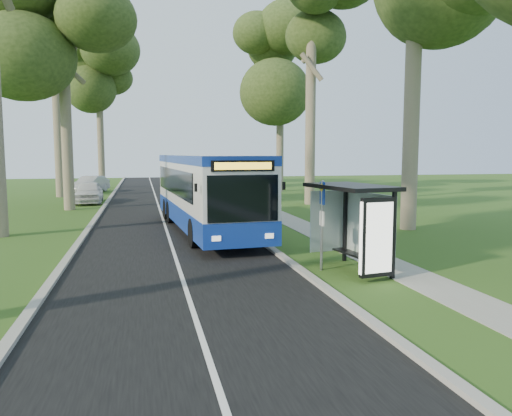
{
  "coord_description": "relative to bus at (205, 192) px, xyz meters",
  "views": [
    {
      "loc": [
        -4.54,
        -14.84,
        3.51
      ],
      "look_at": [
        -0.64,
        2.19,
        1.6
      ],
      "focal_mm": 35.0,
      "sensor_mm": 36.0,
      "label": 1
    }
  ],
  "objects": [
    {
      "name": "tree_west_d",
      "position": [
        -9.25,
        20.4,
        10.76
      ],
      "size": [
        5.2,
        5.2,
        16.95
      ],
      "color": "#7A6B56",
      "rests_on": "ground"
    },
    {
      "name": "ground",
      "position": [
        1.75,
        -7.6,
        -1.78
      ],
      "size": [
        120.0,
        120.0,
        0.0
      ],
      "primitive_type": "plane",
      "color": "#31541A",
      "rests_on": "ground"
    },
    {
      "name": "centre_line",
      "position": [
        -1.75,
        2.4,
        -1.76
      ],
      "size": [
        0.12,
        100.0,
        0.0
      ],
      "primitive_type": "cube",
      "color": "white",
      "rests_on": "road"
    },
    {
      "name": "tree_west_e",
      "position": [
        -6.75,
        30.4,
        8.93
      ],
      "size": [
        5.2,
        5.2,
        14.45
      ],
      "color": "#7A6B56",
      "rests_on": "ground"
    },
    {
      "name": "tree_east_d",
      "position": [
        9.75,
        22.4,
        9.64
      ],
      "size": [
        5.2,
        5.2,
        15.41
      ],
      "color": "#7A6B56",
      "rests_on": "ground"
    },
    {
      "name": "litter_bin",
      "position": [
        3.53,
        -5.54,
        -1.31
      ],
      "size": [
        0.53,
        0.53,
        0.92
      ],
      "rotation": [
        0.0,
        0.0,
        0.37
      ],
      "color": "black",
      "rests_on": "ground"
    },
    {
      "name": "bus_shelter",
      "position": [
        3.37,
        -9.15,
        0.05
      ],
      "size": [
        2.07,
        3.23,
        2.6
      ],
      "rotation": [
        0.0,
        0.0,
        0.15
      ],
      "color": "black",
      "rests_on": "ground"
    },
    {
      "name": "bus",
      "position": [
        0.0,
        0.0,
        0.0
      ],
      "size": [
        3.6,
        13.09,
        3.43
      ],
      "rotation": [
        0.0,
        0.0,
        0.07
      ],
      "color": "silver",
      "rests_on": "ground"
    },
    {
      "name": "bus_stop_sign",
      "position": [
        2.44,
        -8.45,
        -0.09
      ],
      "size": [
        0.09,
        0.38,
        2.72
      ],
      "rotation": [
        0.0,
        0.0,
        -0.03
      ],
      "color": "gray",
      "rests_on": "ground"
    },
    {
      "name": "road",
      "position": [
        -1.75,
        2.4,
        -1.77
      ],
      "size": [
        7.0,
        100.0,
        0.02
      ],
      "primitive_type": "cube",
      "color": "black",
      "rests_on": "ground"
    },
    {
      "name": "car_white",
      "position": [
        -6.49,
        14.52,
        -0.99
      ],
      "size": [
        1.99,
        4.67,
        1.57
      ],
      "primitive_type": "imported",
      "rotation": [
        0.0,
        0.0,
        0.03
      ],
      "color": "silver",
      "rests_on": "ground"
    },
    {
      "name": "kerb_west",
      "position": [
        -5.25,
        2.4,
        -1.72
      ],
      "size": [
        0.25,
        100.0,
        0.12
      ],
      "primitive_type": "cube",
      "color": "#9E9B93",
      "rests_on": "ground"
    },
    {
      "name": "car_silver",
      "position": [
        -7.31,
        24.52,
        -1.02
      ],
      "size": [
        3.18,
        4.86,
        1.51
      ],
      "primitive_type": "imported",
      "rotation": [
        0.0,
        0.0,
        -0.38
      ],
      "color": "#A5A9AD",
      "rests_on": "ground"
    },
    {
      "name": "footpath",
      "position": [
        4.75,
        2.4,
        -1.77
      ],
      "size": [
        1.5,
        100.0,
        0.02
      ],
      "primitive_type": "cube",
      "color": "gray",
      "rests_on": "ground"
    },
    {
      "name": "tree_west_c",
      "position": [
        -7.25,
        10.4,
        9.12
      ],
      "size": [
        5.2,
        5.2,
        14.71
      ],
      "color": "#7A6B56",
      "rests_on": "ground"
    },
    {
      "name": "tree_east_c",
      "position": [
        8.55,
        10.4,
        10.16
      ],
      "size": [
        5.2,
        5.2,
        16.13
      ],
      "color": "#7A6B56",
      "rests_on": "ground"
    },
    {
      "name": "kerb_east",
      "position": [
        1.75,
        2.4,
        -1.72
      ],
      "size": [
        0.25,
        100.0,
        0.12
      ],
      "primitive_type": "cube",
      "color": "#9E9B93",
      "rests_on": "ground"
    }
  ]
}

